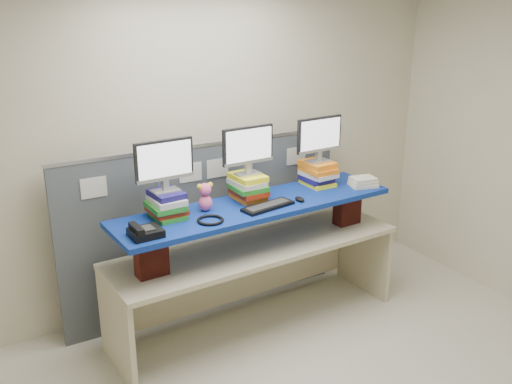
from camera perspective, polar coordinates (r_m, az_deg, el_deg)
room at (r=3.35m, az=7.92°, el=-3.58°), size 5.00×4.00×2.80m
cubicle_partition at (r=5.01m, az=-4.91°, el=-3.51°), size 2.60×0.06×1.53m
desk at (r=4.75m, az=-0.00°, el=-6.92°), size 2.51×0.84×0.75m
brick_pier_left at (r=4.20m, az=-10.44°, el=-6.27°), size 0.23×0.14×0.31m
brick_pier_right at (r=5.12m, az=9.10°, el=-1.48°), size 0.23×0.14×0.31m
blue_board at (r=4.56m, az=-0.00°, el=-1.44°), size 2.38×0.70×0.04m
book_stack_left at (r=4.30m, az=-8.93°, el=-1.26°), size 0.27×0.31×0.20m
book_stack_center at (r=4.62m, az=-0.80°, el=0.51°), size 0.26×0.31×0.21m
book_stack_right at (r=5.02m, az=6.19°, el=1.90°), size 0.26×0.32×0.21m
monitor_left at (r=4.20m, az=-9.15°, el=2.92°), size 0.45×0.14×0.39m
monitor_center at (r=4.52m, az=-0.81°, el=4.46°), size 0.45×0.14×0.39m
monitor_right at (r=4.93m, az=6.35°, el=5.52°), size 0.45×0.14×0.39m
keyboard at (r=4.47m, az=1.20°, el=-1.43°), size 0.46×0.22×0.03m
mouse at (r=4.63m, az=4.39°, el=-0.71°), size 0.08×0.12×0.03m
desk_phone at (r=4.01m, az=-11.09°, el=-3.94°), size 0.22×0.20×0.09m
headset at (r=4.21m, az=-4.59°, el=-2.82°), size 0.25×0.25×0.02m
plush_toy at (r=4.39m, az=-5.10°, el=-0.46°), size 0.13×0.10×0.22m
binder_stack at (r=5.06m, az=10.67°, el=0.99°), size 0.26×0.23×0.08m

